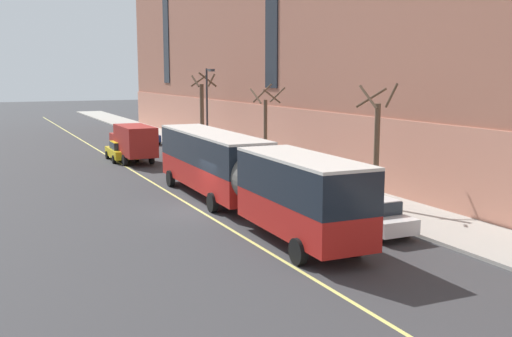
% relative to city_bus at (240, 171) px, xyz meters
% --- Properties ---
extents(ground_plane, '(260.00, 260.00, 0.00)m').
position_rel_city_bus_xyz_m(ground_plane, '(-1.75, 1.29, -2.12)').
color(ground_plane, '#38383A').
extents(sidewalk, '(4.32, 160.00, 0.15)m').
position_rel_city_bus_xyz_m(sidewalk, '(7.17, 4.29, -2.05)').
color(sidewalk, '#ADA89E').
rests_on(sidewalk, ground).
extents(city_bus, '(3.17, 20.36, 3.67)m').
position_rel_city_bus_xyz_m(city_bus, '(0.00, 0.00, 0.00)').
color(city_bus, red).
rests_on(city_bus, ground).
extents(parked_car_black_0, '(1.97, 4.57, 1.56)m').
position_rel_city_bus_xyz_m(parked_car_black_0, '(3.96, 19.99, -1.34)').
color(parked_car_black_0, black).
rests_on(parked_car_black_0, ground).
extents(parked_car_white_1, '(2.02, 4.71, 1.56)m').
position_rel_city_bus_xyz_m(parked_car_white_1, '(3.69, -5.74, -1.34)').
color(parked_car_white_1, silver).
rests_on(parked_car_white_1, ground).
extents(parked_car_navy_3, '(1.96, 4.55, 1.56)m').
position_rel_city_bus_xyz_m(parked_car_navy_3, '(3.70, 31.38, -1.34)').
color(parked_car_navy_3, navy).
rests_on(parked_car_navy_3, ground).
extents(parked_car_silver_4, '(2.11, 4.57, 1.56)m').
position_rel_city_bus_xyz_m(parked_car_silver_4, '(3.80, 1.37, -1.34)').
color(parked_car_silver_4, '#B7B7BC').
rests_on(parked_car_silver_4, ground).
extents(parked_car_navy_5, '(2.05, 4.71, 1.56)m').
position_rel_city_bus_xyz_m(parked_car_navy_5, '(3.90, 10.02, -1.34)').
color(parked_car_navy_5, navy).
rests_on(parked_car_navy_5, ground).
extents(box_truck, '(2.38, 7.14, 2.93)m').
position_rel_city_bus_xyz_m(box_truck, '(-0.63, 19.30, -0.44)').
color(box_truck, maroon).
rests_on(box_truck, ground).
extents(taxi_cab, '(2.08, 4.48, 1.56)m').
position_rel_city_bus_xyz_m(taxi_cab, '(-1.24, 20.70, -1.34)').
color(taxi_cab, yellow).
rests_on(taxi_cab, ground).
extents(street_tree_mid_block, '(1.74, 1.93, 6.28)m').
position_rel_city_bus_xyz_m(street_tree_mid_block, '(6.64, -2.11, 1.16)').
color(street_tree_mid_block, brown).
rests_on(street_tree_mid_block, sidewalk).
extents(street_tree_far_uptown, '(1.93, 1.96, 6.05)m').
position_rel_city_bus_xyz_m(street_tree_far_uptown, '(6.66, 10.65, 1.15)').
color(street_tree_far_uptown, brown).
rests_on(street_tree_far_uptown, sidewalk).
extents(street_tree_far_downtown, '(1.96, 2.08, 6.87)m').
position_rel_city_bus_xyz_m(street_tree_far_downtown, '(6.67, 23.41, 1.61)').
color(street_tree_far_downtown, brown).
rests_on(street_tree_far_downtown, sidewalk).
extents(street_lamp, '(0.36, 1.48, 7.15)m').
position_rel_city_bus_xyz_m(street_lamp, '(5.61, 19.23, 2.38)').
color(street_lamp, '#2D2D30').
rests_on(street_lamp, sidewalk).
extents(lane_centerline, '(0.16, 140.00, 0.01)m').
position_rel_city_bus_xyz_m(lane_centerline, '(-1.70, 4.29, -2.12)').
color(lane_centerline, '#E0D66B').
rests_on(lane_centerline, ground).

